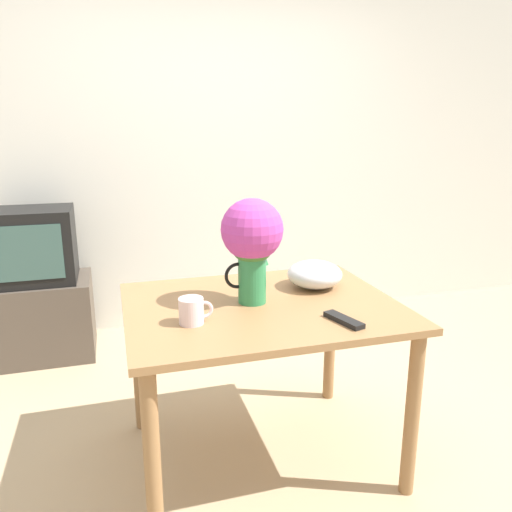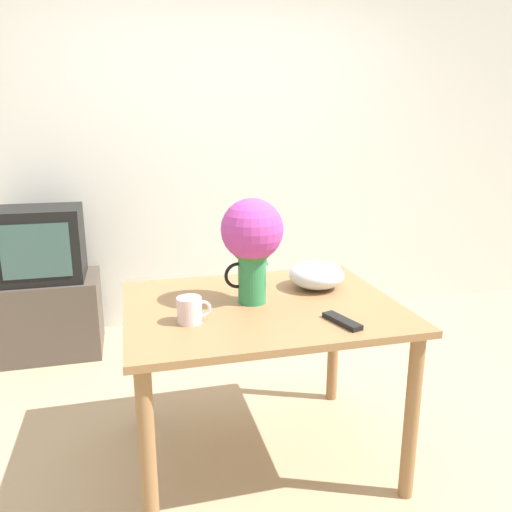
% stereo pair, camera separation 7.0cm
% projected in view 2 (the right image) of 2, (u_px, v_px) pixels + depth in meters
% --- Properties ---
extents(ground_plane, '(12.00, 12.00, 0.00)m').
position_uv_depth(ground_plane, '(281.00, 446.00, 2.41)').
color(ground_plane, tan).
extents(wall_back, '(8.00, 0.05, 2.60)m').
position_uv_depth(wall_back, '(214.00, 153.00, 3.72)').
color(wall_back, silver).
rests_on(wall_back, ground_plane).
extents(table, '(1.16, 0.91, 0.76)m').
position_uv_depth(table, '(261.00, 327.00, 2.18)').
color(table, olive).
rests_on(table, ground_plane).
extents(flower_vase, '(0.26, 0.26, 0.45)m').
position_uv_depth(flower_vase, '(252.00, 238.00, 2.09)').
color(flower_vase, '#2D844C').
rests_on(flower_vase, table).
extents(coffee_mug, '(0.13, 0.10, 0.10)m').
position_uv_depth(coffee_mug, '(190.00, 310.00, 1.93)').
color(coffee_mug, silver).
rests_on(coffee_mug, table).
extents(white_bowl, '(0.26, 0.26, 0.13)m').
position_uv_depth(white_bowl, '(316.00, 275.00, 2.34)').
color(white_bowl, silver).
rests_on(white_bowl, table).
extents(remote_control, '(0.10, 0.19, 0.02)m').
position_uv_depth(remote_control, '(342.00, 321.00, 1.93)').
color(remote_control, black).
rests_on(remote_control, table).
extents(tv_stand, '(0.67, 0.48, 0.52)m').
position_uv_depth(tv_stand, '(49.00, 315.00, 3.35)').
color(tv_stand, '#4C4238').
rests_on(tv_stand, ground_plane).
extents(tv_set, '(0.52, 0.42, 0.47)m').
position_uv_depth(tv_set, '(41.00, 244.00, 3.23)').
color(tv_set, black).
rests_on(tv_set, tv_stand).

